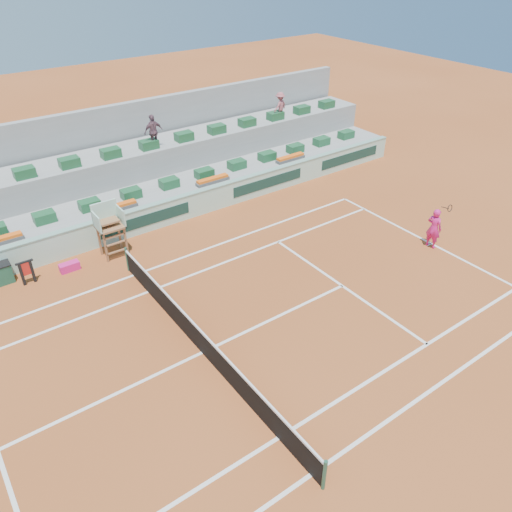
# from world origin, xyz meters

# --- Properties ---
(ground) EXTENTS (90.00, 90.00, 0.00)m
(ground) POSITION_xyz_m (0.00, 0.00, 0.00)
(ground) COLOR brown
(ground) RESTS_ON ground
(seating_tier_lower) EXTENTS (36.00, 4.00, 1.20)m
(seating_tier_lower) POSITION_xyz_m (0.00, 10.70, 0.60)
(seating_tier_lower) COLOR #999896
(seating_tier_lower) RESTS_ON ground
(seating_tier_upper) EXTENTS (36.00, 2.40, 2.60)m
(seating_tier_upper) POSITION_xyz_m (0.00, 12.30, 1.30)
(seating_tier_upper) COLOR #999896
(seating_tier_upper) RESTS_ON ground
(stadium_back_wall) EXTENTS (36.00, 0.40, 4.40)m
(stadium_back_wall) POSITION_xyz_m (0.00, 13.90, 2.20)
(stadium_back_wall) COLOR #999896
(stadium_back_wall) RESTS_ON ground
(player_bag) EXTENTS (0.80, 0.35, 0.35)m
(player_bag) POSITION_xyz_m (-1.97, 7.36, 0.18)
(player_bag) COLOR #DD1C7A
(player_bag) RESTS_ON ground
(spectator_mid) EXTENTS (1.01, 0.45, 1.69)m
(spectator_mid) POSITION_xyz_m (4.29, 11.62, 3.45)
(spectator_mid) COLOR #6E4955
(spectator_mid) RESTS_ON seating_tier_upper
(spectator_right) EXTENTS (1.11, 0.83, 1.52)m
(spectator_right) POSITION_xyz_m (12.28, 11.65, 3.36)
(spectator_right) COLOR #A55259
(spectator_right) RESTS_ON seating_tier_upper
(court_lines) EXTENTS (23.89, 11.09, 0.01)m
(court_lines) POSITION_xyz_m (0.00, 0.00, 0.01)
(court_lines) COLOR white
(court_lines) RESTS_ON ground
(tennis_net) EXTENTS (0.10, 11.97, 1.10)m
(tennis_net) POSITION_xyz_m (0.00, 0.00, 0.53)
(tennis_net) COLOR black
(tennis_net) RESTS_ON ground
(advertising_hoarding) EXTENTS (36.00, 0.34, 1.26)m
(advertising_hoarding) POSITION_xyz_m (0.02, 8.50, 0.63)
(advertising_hoarding) COLOR #AAD6C2
(advertising_hoarding) RESTS_ON ground
(umpire_chair) EXTENTS (1.10, 0.90, 2.40)m
(umpire_chair) POSITION_xyz_m (0.00, 7.50, 1.54)
(umpire_chair) COLOR brown
(umpire_chair) RESTS_ON ground
(seat_row_lower) EXTENTS (32.90, 0.60, 0.44)m
(seat_row_lower) POSITION_xyz_m (0.00, 9.80, 1.42)
(seat_row_lower) COLOR #1B532D
(seat_row_lower) RESTS_ON seating_tier_lower
(seat_row_upper) EXTENTS (32.90, 0.60, 0.44)m
(seat_row_upper) POSITION_xyz_m (0.00, 11.70, 2.82)
(seat_row_upper) COLOR #1B532D
(seat_row_upper) RESTS_ON seating_tier_upper
(flower_planters) EXTENTS (26.80, 0.36, 0.28)m
(flower_planters) POSITION_xyz_m (-1.50, 9.00, 1.33)
(flower_planters) COLOR #515151
(flower_planters) RESTS_ON seating_tier_lower
(drink_cooler_a) EXTENTS (0.74, 0.64, 0.84)m
(drink_cooler_a) POSITION_xyz_m (-4.36, 8.09, 0.42)
(drink_cooler_a) COLOR #194C37
(drink_cooler_a) RESTS_ON ground
(towel_rack) EXTENTS (0.66, 0.11, 1.03)m
(towel_rack) POSITION_xyz_m (-3.56, 7.40, 0.60)
(towel_rack) COLOR black
(towel_rack) RESTS_ON ground
(tennis_player) EXTENTS (0.52, 0.92, 2.28)m
(tennis_player) POSITION_xyz_m (11.66, -0.13, 0.93)
(tennis_player) COLOR #DD1C7A
(tennis_player) RESTS_ON ground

